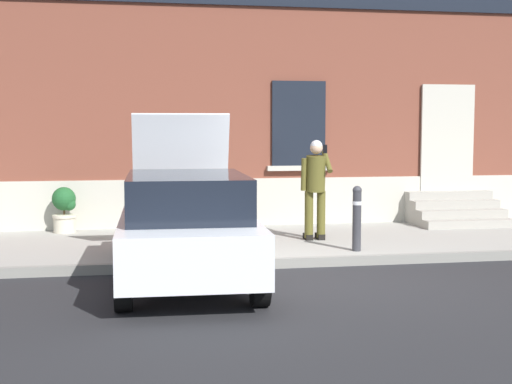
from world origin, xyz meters
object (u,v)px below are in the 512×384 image
Objects in this scene: person_on_phone at (315,183)px; planter_charcoal at (172,207)px; hatchback_car_white at (186,225)px; bollard_near_person at (357,216)px; planter_cream at (65,209)px.

person_on_phone reaches higher than planter_charcoal.
bollard_near_person is at bearing 23.33° from hatchback_car_white.
planter_cream is at bearing 141.83° from person_on_phone.
planter_charcoal is at bearing 89.26° from hatchback_car_white.
planter_cream is (-4.76, 2.87, -0.11)m from bollard_near_person.
bollard_near_person is 3.89m from planter_charcoal.
planter_charcoal is at bearing 129.92° from person_on_phone.
bollard_near_person is 1.22× the size of planter_cream.
hatchback_car_white reaches higher than planter_charcoal.
planter_cream and planter_charcoal have the same top height.
hatchback_car_white is 4.53m from planter_cream.
hatchback_car_white is 3.94× the size of bollard_near_person.
hatchback_car_white reaches higher than bollard_near_person.
bollard_near_person reaches higher than planter_charcoal.
hatchback_car_white is 3.45m from person_on_phone.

